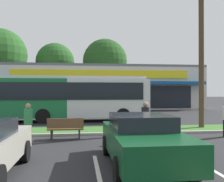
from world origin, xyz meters
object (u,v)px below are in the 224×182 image
Objects in this scene: car_4 at (142,139)px; utility_pole at (199,27)px; bus_stop_bench at (66,128)px; car_2 at (6,106)px; pedestrian_by_pole at (28,124)px; car_1 at (114,106)px; pedestrian_far at (146,122)px; city_bus at (59,97)px.

utility_pole is at bearing 143.40° from car_4.
utility_pole reaches higher than bus_stop_bench.
car_4 is (9.02, -18.80, -0.02)m from car_2.
pedestrian_by_pole is at bearing -132.22° from car_4.
car_1 is at bearing 66.70° from pedestrian_by_pole.
pedestrian_by_pole reaches higher than bus_stop_bench.
bus_stop_bench is 0.34× the size of car_2.
car_4 is at bearing 4.29° from pedestrian_far.
car_1 is 2.83× the size of pedestrian_by_pole.
pedestrian_by_pole is at bearing 108.64° from car_2.
car_2 is at bearing 139.03° from utility_pole.
pedestrian_far is at bearing -62.39° from city_bus.
city_bus is at bearing -83.11° from bus_stop_bench.
city_bus is at bearing 128.71° from car_2.
city_bus is at bearing 148.82° from utility_pole.
pedestrian_by_pole is (5.16, -15.29, 0.05)m from car_2.
pedestrian_far is at bearing -4.41° from pedestrian_by_pole.
pedestrian_far is (3.39, -1.01, 0.35)m from bus_stop_bench.
pedestrian_by_pole is at bearing 31.46° from bus_stop_bench.
pedestrian_far reaches higher than car_1.
bus_stop_bench is 0.35× the size of car_4.
utility_pole is at bearing 106.36° from car_1.
car_4 is at bearing -126.60° from utility_pole.
car_4 is 3.52m from pedestrian_far.
utility_pole is 6.84× the size of bus_stop_bench.
city_bus is 7.58× the size of pedestrian_far.
bus_stop_bench is 0.94× the size of pedestrian_far.
utility_pole is at bearing 16.82° from pedestrian_by_pole.
bus_stop_bench is 1.72m from pedestrian_by_pole.
utility_pole is 7.17m from pedestrian_far.
pedestrian_far is at bearing 164.01° from car_4.
car_2 reaches higher than bus_stop_bench.
car_2 is (-13.97, 12.13, -5.05)m from utility_pole.
car_1 is 14.78m from pedestrian_far.
car_1 is at bearing -162.08° from pedestrian_far.
bus_stop_bench is at bearing -82.78° from city_bus.
car_1 is 10.62m from car_2.
car_4 reaches higher than bus_stop_bench.
car_1 is (4.00, 13.75, 0.26)m from bus_stop_bench.
car_2 is at bearing -65.39° from bus_stop_bench.
car_2 is 1.05× the size of car_4.
city_bus is 2.75× the size of car_1.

